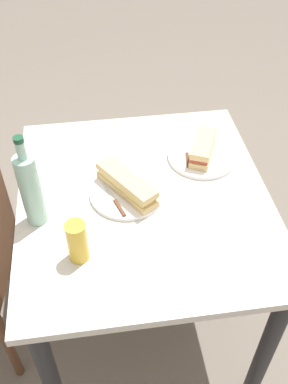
# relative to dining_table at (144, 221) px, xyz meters

# --- Properties ---
(ground_plane) EXTENTS (8.00, 8.00, 0.00)m
(ground_plane) POSITION_rel_dining_table_xyz_m (0.00, 0.00, -0.63)
(ground_plane) COLOR #6B6056
(dining_table) EXTENTS (0.95, 0.86, 0.76)m
(dining_table) POSITION_rel_dining_table_xyz_m (0.00, 0.00, 0.00)
(dining_table) COLOR beige
(dining_table) RESTS_ON ground
(plate_near) EXTENTS (0.26, 0.26, 0.01)m
(plate_near) POSITION_rel_dining_table_xyz_m (0.02, 0.06, 0.14)
(plate_near) COLOR white
(plate_near) RESTS_ON dining_table
(baguette_sandwich_near) EXTENTS (0.25, 0.20, 0.07)m
(baguette_sandwich_near) POSITION_rel_dining_table_xyz_m (0.02, 0.06, 0.18)
(baguette_sandwich_near) COLOR #DBB77A
(baguette_sandwich_near) RESTS_ON plate_near
(knife_near) EXTENTS (0.17, 0.07, 0.01)m
(knife_near) POSITION_rel_dining_table_xyz_m (-0.03, 0.10, 0.15)
(knife_near) COLOR silver
(knife_near) RESTS_ON plate_near
(plate_far) EXTENTS (0.26, 0.26, 0.01)m
(plate_far) POSITION_rel_dining_table_xyz_m (0.17, -0.25, 0.14)
(plate_far) COLOR white
(plate_far) RESTS_ON dining_table
(baguette_sandwich_far) EXTENTS (0.20, 0.14, 0.07)m
(baguette_sandwich_far) POSITION_rel_dining_table_xyz_m (0.17, -0.25, 0.18)
(baguette_sandwich_far) COLOR #DBB77A
(baguette_sandwich_far) RESTS_ON plate_far
(knife_far) EXTENTS (0.18, 0.04, 0.01)m
(knife_far) POSITION_rel_dining_table_xyz_m (0.18, -0.19, 0.15)
(knife_far) COLOR silver
(knife_far) RESTS_ON plate_far
(water_bottle) EXTENTS (0.07, 0.07, 0.33)m
(water_bottle) POSITION_rel_dining_table_xyz_m (-0.06, 0.36, 0.27)
(water_bottle) COLOR #99C6B7
(water_bottle) RESTS_ON dining_table
(beer_glass) EXTENTS (0.06, 0.06, 0.14)m
(beer_glass) POSITION_rel_dining_table_xyz_m (-0.23, 0.23, 0.20)
(beer_glass) COLOR gold
(beer_glass) RESTS_ON dining_table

